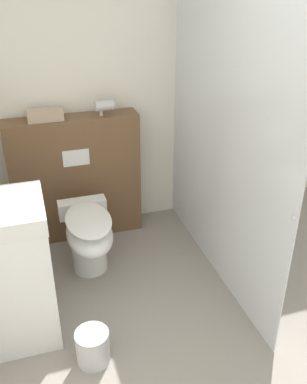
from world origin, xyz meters
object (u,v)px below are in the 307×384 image
object	(u,v)px
toilet	(89,236)
hair_drier	(105,106)
sink_vanity	(6,273)
waste_bin	(93,347)

from	to	relation	value
toilet	hair_drier	bearing A→B (deg)	62.77
toilet	sink_vanity	size ratio (longest dim) A/B	0.60
toilet	sink_vanity	bearing A→B (deg)	-140.71
sink_vanity	waste_bin	distance (m)	0.72
sink_vanity	waste_bin	bearing A→B (deg)	-41.65
hair_drier	waste_bin	xyz separation A→B (m)	(-0.45, -1.48, -1.08)
toilet	waste_bin	bearing A→B (deg)	-99.24
hair_drier	waste_bin	distance (m)	1.88
toilet	waste_bin	distance (m)	0.94
sink_vanity	hair_drier	xyz separation A→B (m)	(0.90, 1.07, 0.70)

